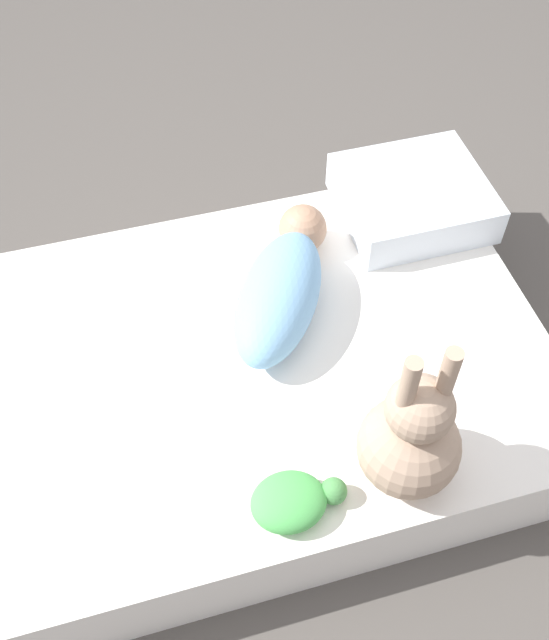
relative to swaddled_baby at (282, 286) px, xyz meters
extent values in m
plane|color=#514C47|center=(-0.06, -0.12, -0.27)|extent=(12.00, 12.00, 0.00)
cube|color=white|center=(-0.06, -0.12, -0.17)|extent=(1.26, 0.94, 0.20)
ellipsoid|color=#7FB7E5|center=(-0.02, -0.03, 0.00)|extent=(0.35, 0.43, 0.14)
sphere|color=tan|center=(0.10, 0.17, -0.01)|extent=(0.12, 0.12, 0.12)
cube|color=white|center=(0.41, 0.21, -0.02)|extent=(0.36, 0.33, 0.10)
sphere|color=tan|center=(0.11, -0.48, 0.03)|extent=(0.20, 0.20, 0.20)
sphere|color=tan|center=(0.11, -0.48, 0.17)|extent=(0.13, 0.13, 0.13)
cylinder|color=tan|center=(0.08, -0.48, 0.27)|extent=(0.03, 0.03, 0.12)
cylinder|color=tan|center=(0.15, -0.48, 0.27)|extent=(0.03, 0.03, 0.12)
ellipsoid|color=#51B756|center=(-0.13, -0.49, -0.04)|extent=(0.15, 0.13, 0.06)
sphere|color=#4C934C|center=(-0.04, -0.49, -0.04)|extent=(0.05, 0.05, 0.05)
camera|label=1|loc=(-0.32, -1.06, 1.31)|focal=42.00mm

